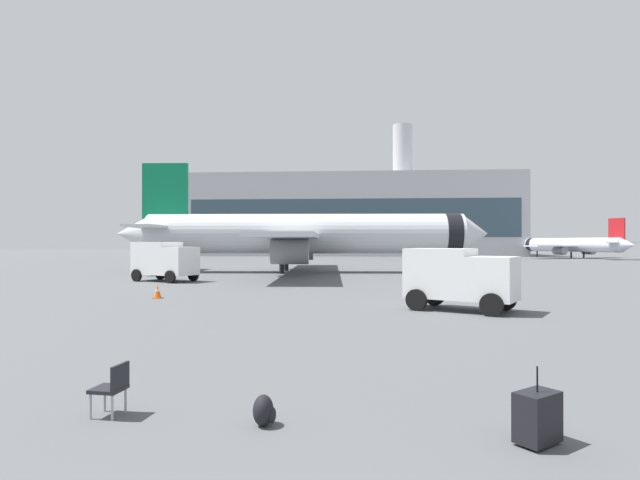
% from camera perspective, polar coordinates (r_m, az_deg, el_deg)
% --- Properties ---
extents(airplane_at_gate, '(35.73, 32.19, 10.50)m').
position_cam_1_polar(airplane_at_gate, '(48.72, -1.97, 0.66)').
color(airplane_at_gate, silver).
rests_on(airplane_at_gate, ground).
extents(airplane_taxiing, '(20.28, 22.01, 6.95)m').
position_cam_1_polar(airplane_taxiing, '(103.73, 26.39, -0.50)').
color(airplane_taxiing, silver).
rests_on(airplane_taxiing, ground).
extents(service_truck, '(5.28, 4.08, 2.90)m').
position_cam_1_polar(service_truck, '(39.13, -17.04, -2.10)').
color(service_truck, white).
rests_on(service_truck, ground).
extents(cargo_van, '(4.82, 3.98, 2.60)m').
position_cam_1_polar(cargo_van, '(22.14, 15.32, -3.90)').
color(cargo_van, white).
rests_on(cargo_van, ground).
extents(safety_cone_near, '(0.44, 0.44, 0.68)m').
position_cam_1_polar(safety_cone_near, '(27.42, -17.73, -5.54)').
color(safety_cone_near, '#F2590C').
rests_on(safety_cone_near, ground).
extents(safety_cone_mid, '(0.44, 0.44, 0.61)m').
position_cam_1_polar(safety_cone_mid, '(49.11, -19.91, -3.25)').
color(safety_cone_mid, '#F2590C').
rests_on(safety_cone_mid, ground).
extents(rolling_suitcase, '(0.75, 0.71, 1.10)m').
position_cam_1_polar(rolling_suitcase, '(8.18, 23.18, -17.74)').
color(rolling_suitcase, black).
rests_on(rolling_suitcase, ground).
extents(traveller_backpack, '(0.36, 0.40, 0.48)m').
position_cam_1_polar(traveller_backpack, '(8.37, -6.27, -18.49)').
color(traveller_backpack, black).
rests_on(traveller_backpack, ground).
extents(gate_chair, '(0.53, 0.53, 0.86)m').
position_cam_1_polar(gate_chair, '(9.31, -22.21, -14.88)').
color(gate_chair, black).
rests_on(gate_chair, ground).
extents(terminal_building, '(71.75, 23.43, 29.71)m').
position_cam_1_polar(terminal_building, '(117.06, 3.74, 2.70)').
color(terminal_building, '#B2B2B7').
rests_on(terminal_building, ground).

